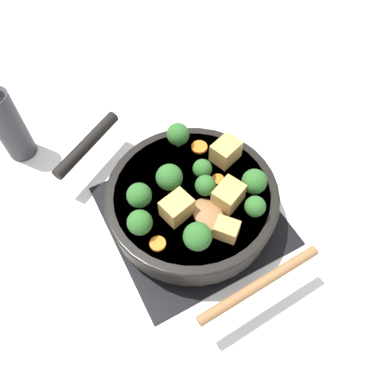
# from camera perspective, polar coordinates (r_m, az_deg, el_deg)

# --- Properties ---
(ground_plane) EXTENTS (2.40, 2.40, 0.00)m
(ground_plane) POSITION_cam_1_polar(r_m,az_deg,el_deg) (0.73, 0.00, -3.61)
(ground_plane) COLOR silver
(front_burner_grate) EXTENTS (0.31, 0.31, 0.03)m
(front_burner_grate) POSITION_cam_1_polar(r_m,az_deg,el_deg) (0.72, 0.00, -3.14)
(front_burner_grate) COLOR black
(front_burner_grate) RESTS_ON ground_plane
(skillet_pan) EXTENTS (0.42, 0.36, 0.06)m
(skillet_pan) POSITION_cam_1_polar(r_m,az_deg,el_deg) (0.68, -0.17, -1.09)
(skillet_pan) COLOR black
(skillet_pan) RESTS_ON front_burner_grate
(wooden_spoon) EXTENTS (0.19, 0.22, 0.02)m
(wooden_spoon) POSITION_cam_1_polar(r_m,az_deg,el_deg) (0.60, 6.64, -8.82)
(wooden_spoon) COLOR olive
(wooden_spoon) RESTS_ON skillet_pan
(tofu_cube_center_large) EXTENTS (0.05, 0.06, 0.04)m
(tofu_cube_center_large) POSITION_cam_1_polar(r_m,az_deg,el_deg) (0.62, -2.31, -2.41)
(tofu_cube_center_large) COLOR tan
(tofu_cube_center_large) RESTS_ON skillet_pan
(tofu_cube_near_handle) EXTENTS (0.05, 0.05, 0.03)m
(tofu_cube_near_handle) POSITION_cam_1_polar(r_m,az_deg,el_deg) (0.61, 5.29, -5.71)
(tofu_cube_near_handle) COLOR tan
(tofu_cube_near_handle) RESTS_ON skillet_pan
(tofu_cube_east_chunk) EXTENTS (0.05, 0.06, 0.04)m
(tofu_cube_east_chunk) POSITION_cam_1_polar(r_m,az_deg,el_deg) (0.69, 5.17, 6.20)
(tofu_cube_east_chunk) COLOR tan
(tofu_cube_east_chunk) RESTS_ON skillet_pan
(tofu_cube_west_chunk) EXTENTS (0.06, 0.06, 0.04)m
(tofu_cube_west_chunk) POSITION_cam_1_polar(r_m,az_deg,el_deg) (0.64, 5.57, -0.54)
(tofu_cube_west_chunk) COLOR tan
(tofu_cube_west_chunk) RESTS_ON skillet_pan
(broccoli_floret_near_spoon) EXTENTS (0.04, 0.04, 0.05)m
(broccoli_floret_near_spoon) POSITION_cam_1_polar(r_m,az_deg,el_deg) (0.71, -2.15, 8.76)
(broccoli_floret_near_spoon) COLOR #709956
(broccoli_floret_near_spoon) RESTS_ON skillet_pan
(broccoli_floret_center_top) EXTENTS (0.05, 0.05, 0.05)m
(broccoli_floret_center_top) POSITION_cam_1_polar(r_m,az_deg,el_deg) (0.58, 0.85, -6.81)
(broccoli_floret_center_top) COLOR #709956
(broccoli_floret_center_top) RESTS_ON skillet_pan
(broccoli_floret_east_rim) EXTENTS (0.03, 0.03, 0.04)m
(broccoli_floret_east_rim) POSITION_cam_1_polar(r_m,az_deg,el_deg) (0.66, 1.59, 3.54)
(broccoli_floret_east_rim) COLOR #709956
(broccoli_floret_east_rim) RESTS_ON skillet_pan
(broccoli_floret_west_rim) EXTENTS (0.04, 0.04, 0.04)m
(broccoli_floret_west_rim) POSITION_cam_1_polar(r_m,az_deg,el_deg) (0.64, 2.06, 0.99)
(broccoli_floret_west_rim) COLOR #709956
(broccoli_floret_west_rim) RESTS_ON skillet_pan
(broccoli_floret_north_edge) EXTENTS (0.04, 0.04, 0.04)m
(broccoli_floret_north_edge) POSITION_cam_1_polar(r_m,az_deg,el_deg) (0.62, 9.59, -2.21)
(broccoli_floret_north_edge) COLOR #709956
(broccoli_floret_north_edge) RESTS_ON skillet_pan
(broccoli_floret_south_cluster) EXTENTS (0.04, 0.04, 0.05)m
(broccoli_floret_south_cluster) POSITION_cam_1_polar(r_m,az_deg,el_deg) (0.60, -7.96, -4.65)
(broccoli_floret_south_cluster) COLOR #709956
(broccoli_floret_south_cluster) RESTS_ON skillet_pan
(broccoli_floret_mid_floret) EXTENTS (0.04, 0.04, 0.05)m
(broccoli_floret_mid_floret) POSITION_cam_1_polar(r_m,az_deg,el_deg) (0.65, 9.48, 1.57)
(broccoli_floret_mid_floret) COLOR #709956
(broccoli_floret_mid_floret) RESTS_ON skillet_pan
(broccoli_floret_small_inner) EXTENTS (0.04, 0.04, 0.05)m
(broccoli_floret_small_inner) POSITION_cam_1_polar(r_m,az_deg,el_deg) (0.63, -8.04, -0.53)
(broccoli_floret_small_inner) COLOR #709956
(broccoli_floret_small_inner) RESTS_ON skillet_pan
(broccoli_floret_tall_stem) EXTENTS (0.05, 0.05, 0.05)m
(broccoli_floret_tall_stem) POSITION_cam_1_polar(r_m,az_deg,el_deg) (0.64, -3.47, 2.23)
(broccoli_floret_tall_stem) COLOR #709956
(broccoli_floret_tall_stem) RESTS_ON skillet_pan
(carrot_slice_orange_thin) EXTENTS (0.03, 0.03, 0.01)m
(carrot_slice_orange_thin) POSITION_cam_1_polar(r_m,az_deg,el_deg) (0.61, -5.24, -7.85)
(carrot_slice_orange_thin) COLOR orange
(carrot_slice_orange_thin) RESTS_ON skillet_pan
(carrot_slice_near_center) EXTENTS (0.02, 0.02, 0.01)m
(carrot_slice_near_center) POSITION_cam_1_polar(r_m,az_deg,el_deg) (0.67, 3.92, 1.98)
(carrot_slice_near_center) COLOR orange
(carrot_slice_near_center) RESTS_ON skillet_pan
(carrot_slice_edge_slice) EXTENTS (0.03, 0.03, 0.01)m
(carrot_slice_edge_slice) POSITION_cam_1_polar(r_m,az_deg,el_deg) (0.72, 1.13, 6.86)
(carrot_slice_edge_slice) COLOR orange
(carrot_slice_edge_slice) RESTS_ON skillet_pan
(pepper_mill) EXTENTS (0.06, 0.06, 0.19)m
(pepper_mill) POSITION_cam_1_polar(r_m,az_deg,el_deg) (0.84, -26.33, 9.39)
(pepper_mill) COLOR #333338
(pepper_mill) RESTS_ON ground_plane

